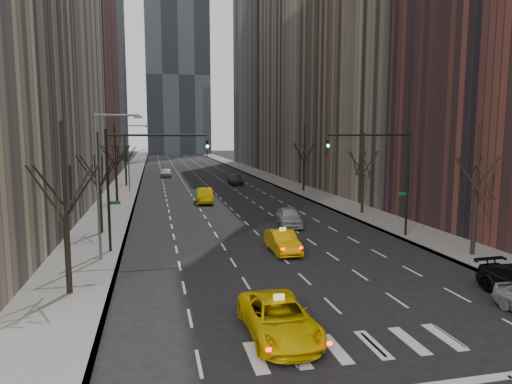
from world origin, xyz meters
TOP-DOWN VIEW (x-y plane):
  - ground at (0.00, 0.00)m, footprint 400.00×400.00m
  - sidewalk_left at (-12.25, 70.00)m, footprint 4.50×320.00m
  - sidewalk_right at (12.25, 70.00)m, footprint 4.50×320.00m
  - bld_left_far at (-21.50, 66.00)m, footprint 14.00×28.00m
  - bld_left_deep at (-21.50, 96.00)m, footprint 14.00×30.00m
  - bld_right_far at (21.50, 64.00)m, footprint 14.00×28.00m
  - bld_right_deep at (21.50, 95.00)m, footprint 14.00×30.00m
  - tower_far at (2.00, 170.00)m, footprint 24.00×24.00m
  - tree_lw_a at (-12.00, 4.00)m, footprint 3.36×3.50m
  - tree_lw_b at (-12.00, 18.00)m, footprint 3.36×3.50m
  - tree_lw_c at (-12.00, 34.00)m, footprint 3.36×3.50m
  - tree_lw_d at (-12.00, 52.00)m, footprint 3.36×3.50m
  - tree_rw_a at (12.00, 6.00)m, footprint 3.36×3.50m
  - tree_rw_b at (12.00, 22.00)m, footprint 3.36×3.50m
  - tree_rw_c at (12.00, 40.00)m, footprint 3.36×3.50m
  - traffic_mast_left at (-9.11, 12.00)m, footprint 6.69×0.39m
  - traffic_mast_right at (9.11, 12.00)m, footprint 6.69×0.39m
  - streetlight_near at (-10.84, 10.00)m, footprint 2.83×0.22m
  - streetlight_far at (-10.84, 45.00)m, footprint 2.83×0.22m
  - taxi_suv at (-3.26, -2.54)m, footprint 2.50×5.33m
  - taxi_sedan at (0.38, 9.69)m, footprint 1.56×4.44m
  - silver_sedan_ahead at (3.32, 17.92)m, footprint 2.52×4.91m
  - far_taxi at (-2.29, 32.80)m, footprint 2.05×5.17m
  - far_suv_grey at (4.47, 50.77)m, footprint 2.69×5.60m
  - far_car_white at (-5.78, 66.02)m, footprint 2.08×4.92m

SIDE VIEW (x-z plane):
  - ground at x=0.00m, z-range 0.00..0.00m
  - sidewalk_left at x=-12.25m, z-range 0.00..0.15m
  - sidewalk_right at x=12.25m, z-range 0.00..0.15m
  - taxi_sedan at x=0.38m, z-range 0.00..1.46m
  - taxi_suv at x=-3.26m, z-range 0.00..1.47m
  - far_suv_grey at x=4.47m, z-range 0.00..1.57m
  - silver_sedan_ahead at x=3.32m, z-range 0.00..1.60m
  - far_car_white at x=-5.78m, z-range 0.00..1.66m
  - far_taxi at x=-2.29m, z-range 0.00..1.67m
  - tree_lw_d at x=-12.00m, z-range -0.12..7.24m
  - tree_lw_b at x=-12.00m, z-range -0.19..7.63m
  - tree_rw_b at x=12.00m, z-range -0.19..7.63m
  - tree_lw_a at x=-12.00m, z-range -0.26..8.02m
  - tree_rw_a at x=12.00m, z-range -0.26..8.02m
  - tree_lw_c at x=-12.00m, z-range -0.33..8.41m
  - tree_rw_c at x=12.00m, z-range -0.33..8.41m
  - traffic_mast_left at x=-9.11m, z-range 1.49..9.49m
  - traffic_mast_right at x=9.11m, z-range 1.49..9.49m
  - streetlight_near at x=-10.84m, z-range 1.12..10.12m
  - streetlight_far at x=-10.84m, z-range 1.12..10.12m
  - bld_left_far at x=-21.50m, z-range 0.00..44.00m
  - bld_right_far at x=21.50m, z-range 0.00..50.00m
  - bld_right_deep at x=21.50m, z-range 0.00..58.00m
  - bld_left_deep at x=-21.50m, z-range 0.00..60.00m
  - tower_far at x=2.00m, z-range 0.00..120.00m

